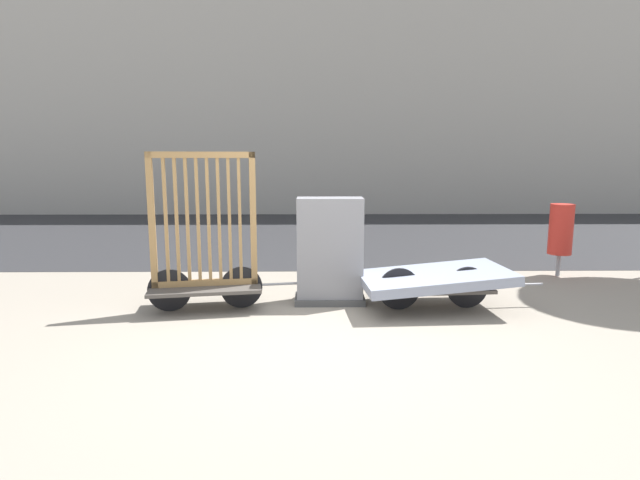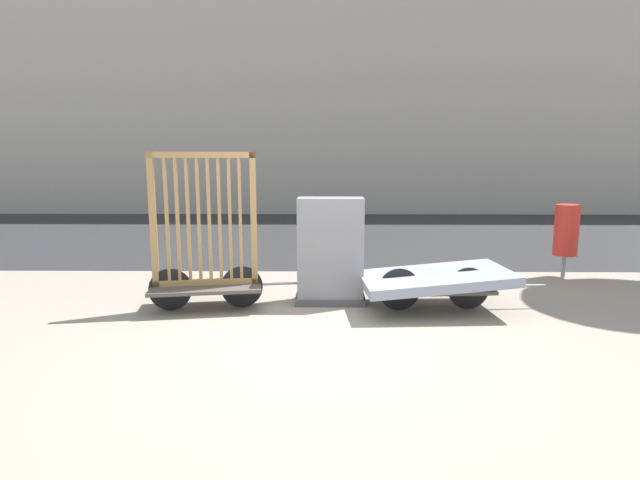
{
  "view_description": "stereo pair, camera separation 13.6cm",
  "coord_description": "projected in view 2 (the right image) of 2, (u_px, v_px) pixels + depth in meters",
  "views": [
    {
      "loc": [
        -0.07,
        -4.57,
        1.73
      ],
      "look_at": [
        0.0,
        1.09,
        0.82
      ],
      "focal_mm": 28.0,
      "sensor_mm": 36.0,
      "label": 1
    },
    {
      "loc": [
        0.07,
        -4.57,
        1.73
      ],
      "look_at": [
        0.0,
        1.09,
        0.82
      ],
      "focal_mm": 28.0,
      "sensor_mm": 36.0,
      "label": 2
    }
  ],
  "objects": [
    {
      "name": "utility_cabinet",
      "position": [
        330.0,
        254.0,
        6.04
      ],
      "size": [
        0.85,
        0.44,
        1.29
      ],
      "color": "#4C4C4C",
      "rests_on": "ground_plane"
    },
    {
      "name": "road_strip",
      "position": [
        323.0,
        233.0,
        11.89
      ],
      "size": [
        56.0,
        8.25,
        0.01
      ],
      "color": "#2D2D30",
      "rests_on": "ground_plane"
    },
    {
      "name": "bike_cart_with_bedframe",
      "position": [
        206.0,
        255.0,
        5.78
      ],
      "size": [
        1.99,
        0.85,
        1.82
      ],
      "rotation": [
        0.0,
        0.0,
        0.16
      ],
      "color": "#4C4742",
      "rests_on": "ground_plane"
    },
    {
      "name": "bike_cart_with_mattress",
      "position": [
        435.0,
        280.0,
        5.79
      ],
      "size": [
        2.2,
        1.16,
        0.49
      ],
      "rotation": [
        0.0,
        0.0,
        0.07
      ],
      "color": "#4C4742",
      "rests_on": "ground_plane"
    },
    {
      "name": "building_facade",
      "position": [
        324.0,
        64.0,
        17.14
      ],
      "size": [
        48.0,
        4.0,
        9.96
      ],
      "color": "#B2ADA3",
      "rests_on": "ground_plane"
    },
    {
      "name": "ground_plane",
      "position": [
        319.0,
        342.0,
        4.79
      ],
      "size": [
        60.0,
        60.0,
        0.0
      ],
      "primitive_type": "plane",
      "color": "gray"
    },
    {
      "name": "trash_bin",
      "position": [
        566.0,
        231.0,
        7.32
      ],
      "size": [
        0.34,
        0.34,
        1.09
      ],
      "color": "gray",
      "rests_on": "ground_plane"
    }
  ]
}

